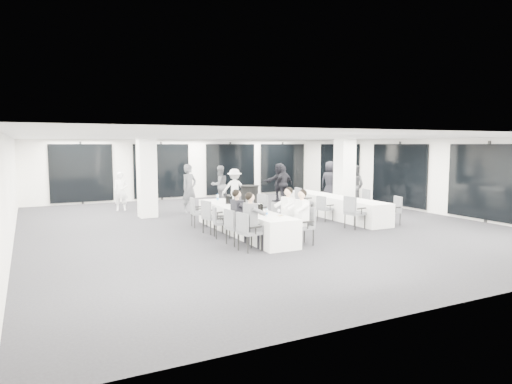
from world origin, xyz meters
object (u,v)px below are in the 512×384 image
chair_main_left_far (197,210)px  ice_bucket_near (259,208)px  chair_side_left_near (353,210)px  standing_guest_d (284,181)px  chair_main_left_fourth (210,215)px  chair_main_right_near (305,223)px  cocktail_table (250,199)px  standing_guest_g (121,189)px  banquet_table_side (335,207)px  chair_main_left_mid (219,220)px  standing_guest_b (220,183)px  chair_side_right_mid (362,201)px  chair_main_right_second (291,220)px  ice_bucket_far (229,200)px  standing_guest_f (280,180)px  chair_main_right_far (246,209)px  chair_side_right_far (336,198)px  chair_side_left_far (302,200)px  standing_guest_a (189,185)px  standing_guest_h (354,183)px  chair_main_left_near (247,229)px  chair_main_left_second (234,225)px  chair_main_right_fourth (259,209)px  chair_side_right_near (394,209)px  banquet_table_main (243,221)px  standing_guest_c (235,186)px  standing_guest_e (330,179)px  chair_side_left_mid (324,207)px

chair_main_left_far → ice_bucket_near: bearing=25.1°
chair_side_left_near → standing_guest_d: standing_guest_d is taller
chair_main_left_fourth → chair_main_right_near: bearing=22.5°
chair_main_left_fourth → cocktail_table: bearing=127.1°
chair_main_left_far → ice_bucket_near: size_ratio=4.00×
standing_guest_g → chair_main_left_far: bearing=-61.6°
banquet_table_side → chair_main_left_mid: size_ratio=5.70×
chair_main_right_near → standing_guest_b: bearing=-7.8°
chair_main_right_near → chair_side_right_mid: 5.03m
chair_main_right_second → ice_bucket_far: bearing=11.5°
chair_side_right_mid → standing_guest_f: (-0.29, 5.41, 0.41)m
chair_main_right_far → ice_bucket_near: 2.53m
cocktail_table → chair_side_left_near: cocktail_table is taller
chair_side_right_far → standing_guest_b: size_ratio=0.51×
chair_side_left_far → standing_guest_a: bearing=-117.4°
chair_main_left_fourth → standing_guest_f: (5.56, 5.73, 0.43)m
chair_side_left_far → standing_guest_a: size_ratio=0.49×
chair_side_left_far → standing_guest_g: (-5.63, 4.29, 0.28)m
chair_main_right_second → standing_guest_a: 6.01m
chair_main_right_near → standing_guest_b: size_ratio=0.52×
ice_bucket_near → standing_guest_h: bearing=31.9°
chair_main_left_near → chair_main_left_second: 0.78m
standing_guest_f → chair_main_right_fourth: bearing=43.2°
chair_main_left_near → chair_main_right_second: size_ratio=0.99×
standing_guest_d → standing_guest_g: bearing=-15.1°
standing_guest_a → ice_bucket_far: size_ratio=8.71×
cocktail_table → standing_guest_h: standing_guest_h is taller
chair_main_right_near → chair_main_right_fourth: (0.00, 2.65, 0.03)m
chair_side_right_near → standing_guest_b: standing_guest_b is taller
chair_side_right_near → chair_side_right_far: size_ratio=0.94×
banquet_table_main → standing_guest_h: (6.55, 3.12, 0.62)m
standing_guest_f → chair_main_right_second: bearing=50.8°
chair_main_left_fourth → chair_main_right_far: chair_main_left_fourth is taller
chair_main_left_fourth → standing_guest_d: 7.65m
cocktail_table → chair_main_right_second: cocktail_table is taller
chair_main_left_fourth → chair_side_left_far: size_ratio=0.95×
chair_main_left_near → chair_side_right_mid: 6.49m
chair_main_left_fourth → chair_main_right_fourth: bearing=84.5°
chair_main_left_near → chair_main_right_far: (1.66, 3.51, -0.05)m
ice_bucket_far → chair_side_right_mid: bearing=-3.8°
chair_main_right_near → chair_main_right_far: (-0.01, 3.50, -0.06)m
chair_main_left_far → chair_main_left_mid: bearing=5.6°
banquet_table_main → standing_guest_a: (-0.09, 4.59, 0.67)m
chair_main_right_second → standing_guest_c: standing_guest_c is taller
chair_main_left_second → standing_guest_h: 8.59m
cocktail_table → chair_side_right_mid: size_ratio=1.02×
chair_side_right_far → standing_guest_e: standing_guest_e is taller
banquet_table_main → standing_guest_e: 8.25m
banquet_table_side → standing_guest_d: 4.57m
chair_main_left_mid → chair_side_left_mid: chair_main_left_mid is taller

